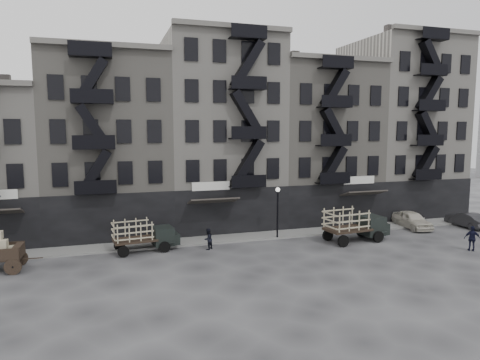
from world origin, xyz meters
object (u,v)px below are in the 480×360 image
object	(u,v)px
stake_truck_east	(355,222)
car_far	(467,220)
car_east	(412,220)
stake_truck_west	(144,233)
pedestrian_mid	(208,239)
policeman	(472,239)

from	to	relation	value
stake_truck_east	car_far	bearing A→B (deg)	0.28
car_east	car_far	bearing A→B (deg)	-6.04
stake_truck_west	car_far	distance (m)	29.05
pedestrian_mid	policeman	xyz separation A→B (m)	(18.57, -6.19, 0.14)
stake_truck_east	policeman	bearing A→B (deg)	-42.24
car_east	pedestrian_mid	world-z (taller)	pedestrian_mid
pedestrian_mid	car_east	bearing A→B (deg)	142.41
stake_truck_west	car_far	bearing A→B (deg)	-8.50
stake_truck_east	pedestrian_mid	xyz separation A→B (m)	(-11.81, 1.23, -0.75)
stake_truck_east	car_far	size ratio (longest dim) A/B	1.35
car_east	car_far	xyz separation A→B (m)	(5.11, -1.14, -0.09)
stake_truck_west	policeman	distance (m)	24.24
car_far	policeman	size ratio (longest dim) A/B	2.19
policeman	pedestrian_mid	bearing A→B (deg)	15.99
stake_truck_west	stake_truck_east	distance (m)	16.55
stake_truck_east	policeman	xyz separation A→B (m)	(6.76, -4.97, -0.60)
pedestrian_mid	stake_truck_west	bearing A→B (deg)	-52.78
stake_truck_west	stake_truck_east	size ratio (longest dim) A/B	0.88
stake_truck_east	car_far	world-z (taller)	stake_truck_east
stake_truck_west	car_far	xyz separation A→B (m)	(29.04, -0.78, -0.68)
pedestrian_mid	policeman	world-z (taller)	policeman
car_far	stake_truck_west	bearing A→B (deg)	-0.32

